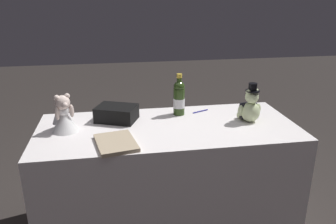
{
  "coord_description": "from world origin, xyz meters",
  "views": [
    {
      "loc": [
        0.34,
        2.02,
        1.63
      ],
      "look_at": [
        0.0,
        0.0,
        0.89
      ],
      "focal_mm": 35.77,
      "sensor_mm": 36.0,
      "label": 1
    }
  ],
  "objects": [
    {
      "name": "signing_pen",
      "position": [
        -0.28,
        -0.23,
        0.79
      ],
      "size": [
        0.13,
        0.07,
        0.01
      ],
      "color": "navy",
      "rests_on": "reception_table"
    },
    {
      "name": "champagne_bottle",
      "position": [
        -0.12,
        -0.21,
        0.91
      ],
      "size": [
        0.08,
        0.08,
        0.3
      ],
      "color": "#2D451A",
      "rests_on": "reception_table"
    },
    {
      "name": "ground_plane",
      "position": [
        0.0,
        0.0,
        0.0
      ],
      "size": [
        12.0,
        12.0,
        0.0
      ],
      "primitive_type": "plane",
      "color": "#2D2826"
    },
    {
      "name": "teddy_bear_bride",
      "position": [
        0.67,
        -0.04,
        0.89
      ],
      "size": [
        0.19,
        0.21,
        0.25
      ],
      "color": "white",
      "rests_on": "reception_table"
    },
    {
      "name": "gift_case_black",
      "position": [
        0.33,
        -0.16,
        0.84
      ],
      "size": [
        0.32,
        0.28,
        0.1
      ],
      "color": "black",
      "rests_on": "reception_table"
    },
    {
      "name": "guestbook",
      "position": [
        0.35,
        0.23,
        0.8
      ],
      "size": [
        0.27,
        0.32,
        0.02
      ],
      "primitive_type": "cube",
      "rotation": [
        0.0,
        0.0,
        0.19
      ],
      "color": "tan",
      "rests_on": "reception_table"
    },
    {
      "name": "teddy_bear_groom",
      "position": [
        -0.57,
        -0.0,
        0.88
      ],
      "size": [
        0.17,
        0.16,
        0.27
      ],
      "color": "beige",
      "rests_on": "reception_table"
    },
    {
      "name": "reception_table",
      "position": [
        0.0,
        0.0,
        0.39
      ],
      "size": [
        1.71,
        0.74,
        0.79
      ],
      "primitive_type": "cube",
      "color": "white",
      "rests_on": "ground_plane"
    }
  ]
}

